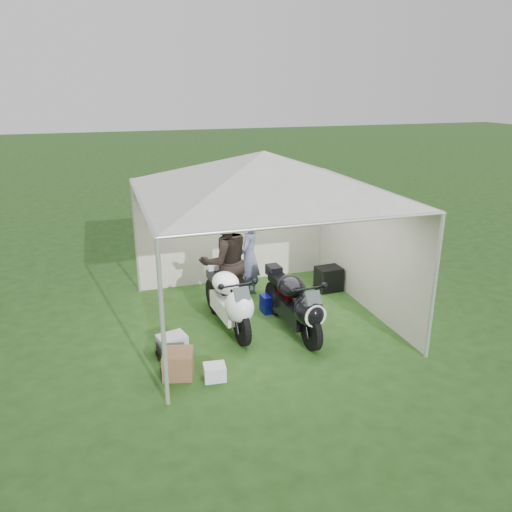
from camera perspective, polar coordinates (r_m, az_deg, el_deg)
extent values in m
plane|color=#204115|center=(9.06, 0.85, -7.24)|extent=(80.00, 80.00, 0.00)
cylinder|color=silver|center=(6.41, -10.61, -7.83)|extent=(0.06, 0.06, 2.30)
cylinder|color=silver|center=(7.85, 19.71, -3.49)|extent=(0.06, 0.06, 2.30)
cylinder|color=silver|center=(10.13, -13.58, 2.09)|extent=(0.06, 0.06, 2.30)
cylinder|color=silver|center=(11.11, 7.44, 3.94)|extent=(0.06, 0.06, 2.30)
cube|color=beige|center=(10.44, -2.59, 3.11)|extent=(4.00, 0.02, 2.30)
cube|color=beige|center=(8.24, -12.44, -1.75)|extent=(0.02, 4.00, 2.30)
cube|color=beige|center=(9.41, 12.52, 0.87)|extent=(0.02, 4.00, 2.30)
pyramid|color=white|center=(8.24, 0.94, 9.53)|extent=(5.66, 5.66, 0.70)
cube|color=#99A5B7|center=(9.97, -11.87, 6.10)|extent=(0.22, 0.02, 0.28)
cube|color=#99A5B7|center=(10.00, -9.87, 6.28)|extent=(0.22, 0.02, 0.28)
cube|color=#99A5B7|center=(10.05, -7.89, 6.44)|extent=(0.22, 0.01, 0.28)
cube|color=#99A5B7|center=(10.12, -5.93, 6.60)|extent=(0.22, 0.01, 0.28)
cube|color=#99A5B7|center=(10.03, -11.76, 4.43)|extent=(0.22, 0.02, 0.28)
cube|color=#99A5B7|center=(10.07, -9.78, 4.61)|extent=(0.22, 0.01, 0.28)
cube|color=#99A5B7|center=(10.12, -7.81, 4.79)|extent=(0.22, 0.02, 0.28)
cube|color=#99A5B7|center=(10.19, -5.87, 4.95)|extent=(0.22, 0.01, 0.28)
cylinder|color=#D8590C|center=(10.27, -1.53, 7.46)|extent=(3.20, 0.02, 0.02)
cylinder|color=black|center=(8.11, -1.62, -8.15)|extent=(0.15, 0.62, 0.61)
cylinder|color=black|center=(9.33, -4.78, -4.43)|extent=(0.21, 0.62, 0.61)
cube|color=white|center=(8.64, -3.22, -5.80)|extent=(0.43, 0.99, 0.31)
ellipsoid|color=white|center=(8.05, -1.91, -5.78)|extent=(0.51, 0.65, 0.51)
ellipsoid|color=white|center=(8.56, -3.49, -3.06)|extent=(0.50, 0.66, 0.36)
cube|color=black|center=(8.94, -4.35, -2.51)|extent=(0.32, 0.63, 0.14)
cube|color=white|center=(9.21, -5.03, -1.33)|extent=(0.25, 0.32, 0.18)
cube|color=black|center=(8.92, -4.11, -3.77)|extent=(0.15, 0.57, 0.10)
cube|color=#3F474C|center=(7.84, -1.61, -4.36)|extent=(0.26, 0.17, 0.21)
cylinder|color=black|center=(8.02, 6.33, -8.61)|extent=(0.14, 0.62, 0.61)
cylinder|color=black|center=(9.17, 2.22, -4.81)|extent=(0.19, 0.62, 0.61)
cube|color=black|center=(8.51, 4.29, -6.23)|extent=(0.41, 0.99, 0.31)
ellipsoid|color=black|center=(7.95, 6.08, -6.22)|extent=(0.50, 0.64, 0.51)
ellipsoid|color=black|center=(8.43, 4.06, -3.45)|extent=(0.49, 0.66, 0.36)
cube|color=black|center=(8.79, 2.92, -2.88)|extent=(0.30, 0.63, 0.14)
cube|color=black|center=(9.05, 2.05, -1.67)|extent=(0.24, 0.32, 0.18)
cube|color=#8A0005|center=(8.77, 3.17, -4.16)|extent=(0.14, 0.56, 0.10)
cube|color=#3F474C|center=(7.75, 6.56, -4.81)|extent=(0.25, 0.16, 0.21)
cylinder|color=white|center=(7.78, 6.83, -6.87)|extent=(0.37, 0.04, 0.37)
cube|color=#171AD0|center=(9.31, 1.96, -5.36)|extent=(0.46, 0.30, 0.33)
imported|color=black|center=(8.98, -3.57, -0.61)|extent=(1.08, 0.91, 1.99)
imported|color=slate|center=(9.69, -0.79, -0.19)|extent=(0.66, 0.71, 1.64)
cube|color=black|center=(10.31, 8.28, -2.58)|extent=(0.51, 0.42, 0.49)
cube|color=#B7BBC0|center=(8.08, -9.55, -9.86)|extent=(0.50, 0.43, 0.29)
cube|color=brown|center=(7.45, -8.88, -12.06)|extent=(0.51, 0.51, 0.38)
cube|color=white|center=(7.34, -4.74, -13.09)|extent=(0.33, 0.29, 0.23)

